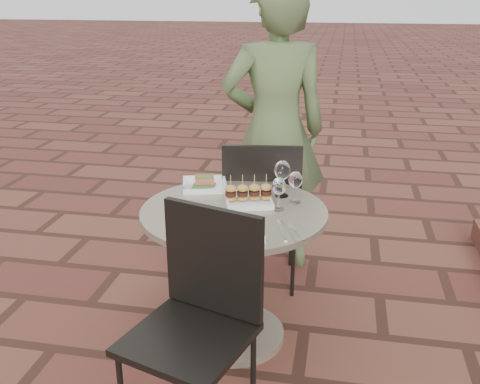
% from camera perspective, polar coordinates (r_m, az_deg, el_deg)
% --- Properties ---
extents(ground, '(60.00, 60.00, 0.00)m').
position_cam_1_polar(ground, '(2.73, -3.08, -18.33)').
color(ground, brown).
rests_on(ground, ground).
extents(cafe_table, '(0.90, 0.90, 0.73)m').
position_cam_1_polar(cafe_table, '(2.68, -0.64, -6.70)').
color(cafe_table, gray).
rests_on(cafe_table, ground).
extents(chair_far, '(0.49, 0.49, 0.93)m').
position_cam_1_polar(chair_far, '(3.12, 2.35, -1.26)').
color(chair_far, black).
rests_on(chair_far, ground).
extents(chair_near, '(0.55, 0.55, 0.93)m').
position_cam_1_polar(chair_near, '(2.17, -4.27, -11.94)').
color(chair_near, black).
rests_on(chair_near, ground).
extents(diner, '(0.76, 0.61, 1.80)m').
position_cam_1_polar(diner, '(3.31, 3.70, 6.41)').
color(diner, '#4C6035').
rests_on(diner, ground).
extents(plate_salmon, '(0.28, 0.28, 0.06)m').
position_cam_1_polar(plate_salmon, '(2.86, -3.80, 0.88)').
color(plate_salmon, white).
rests_on(plate_salmon, cafe_table).
extents(plate_sliders, '(0.28, 0.28, 0.15)m').
position_cam_1_polar(plate_sliders, '(2.64, 0.90, -0.41)').
color(plate_sliders, white).
rests_on(plate_sliders, cafe_table).
extents(plate_tuna, '(0.30, 0.30, 0.03)m').
position_cam_1_polar(plate_tuna, '(2.31, -0.70, -4.23)').
color(plate_tuna, white).
rests_on(plate_tuna, cafe_table).
extents(wine_glass_right, '(0.07, 0.07, 0.16)m').
position_cam_1_polar(wine_glass_right, '(2.53, 4.17, 0.52)').
color(wine_glass_right, white).
rests_on(wine_glass_right, cafe_table).
extents(wine_glass_mid, '(0.08, 0.08, 0.19)m').
position_cam_1_polar(wine_glass_mid, '(2.70, 4.54, 2.24)').
color(wine_glass_mid, white).
rests_on(wine_glass_mid, cafe_table).
extents(wine_glass_far, '(0.07, 0.07, 0.16)m').
position_cam_1_polar(wine_glass_far, '(2.63, 5.94, 1.21)').
color(wine_glass_far, white).
rests_on(wine_glass_far, cafe_table).
extents(steel_ramekin, '(0.07, 0.07, 0.04)m').
position_cam_1_polar(steel_ramekin, '(2.78, -5.59, 0.29)').
color(steel_ramekin, silver).
rests_on(steel_ramekin, cafe_table).
extents(cutlery_set, '(0.18, 0.25, 0.00)m').
position_cam_1_polar(cutlery_set, '(2.35, 5.15, -4.11)').
color(cutlery_set, silver).
rests_on(cutlery_set, cafe_table).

